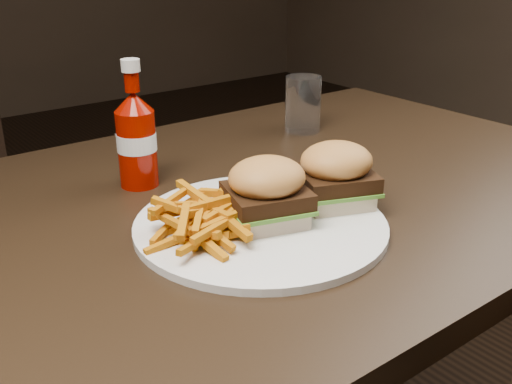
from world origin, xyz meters
TOP-DOWN VIEW (x-y plane):
  - dining_table at (0.00, 0.00)m, footprint 1.20×0.80m
  - plate at (-0.12, -0.11)m, footprint 0.34×0.34m
  - sandwich_half_a at (-0.11, -0.12)m, footprint 0.11×0.11m
  - sandwich_half_b at (0.01, -0.13)m, footprint 0.12×0.11m
  - fries_pile at (-0.19, -0.10)m, footprint 0.13×0.13m
  - ketchup_bottle at (-0.17, 0.13)m, footprint 0.07×0.07m
  - tumbler at (0.23, 0.20)m, footprint 0.07×0.07m

SIDE VIEW (x-z plane):
  - dining_table at x=0.00m, z-range 0.71..0.75m
  - plate at x=-0.12m, z-range 0.75..0.76m
  - sandwich_half_a at x=-0.11m, z-range 0.76..0.78m
  - sandwich_half_b at x=0.01m, z-range 0.76..0.78m
  - fries_pile at x=-0.19m, z-range 0.76..0.81m
  - tumbler at x=0.23m, z-range 0.75..0.86m
  - ketchup_bottle at x=-0.17m, z-range 0.75..0.87m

